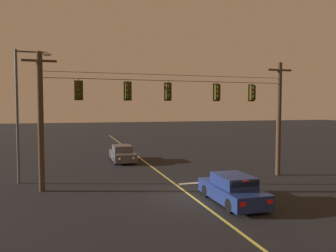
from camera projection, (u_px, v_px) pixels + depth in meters
The scene contains 12 objects.
ground_plane at pixel (191, 196), 16.86m from camera, with size 180.00×180.00×0.00m, color black.
lane_centre_stripe at pixel (150, 166), 25.71m from camera, with size 0.14×60.00×0.01m, color #D1C64C.
stop_bar_paint at pixel (205, 182), 19.93m from camera, with size 3.40×0.36×0.01m, color silver.
signal_span_assembly at pixel (173, 118), 19.75m from camera, with size 16.94×0.32×7.66m.
traffic_light_leftmost at pixel (79, 90), 18.07m from camera, with size 0.48×0.41×1.22m.
traffic_light_left_inner at pixel (128, 91), 18.86m from camera, with size 0.48×0.41×1.22m.
traffic_light_centre at pixel (169, 91), 19.56m from camera, with size 0.48×0.41×1.22m.
traffic_light_right_inner at pixel (217, 92), 20.48m from camera, with size 0.48×0.41×1.22m.
traffic_light_rightmost at pixel (253, 93), 21.20m from camera, with size 0.48×0.41×1.22m.
car_waiting_near_lane at pixel (232, 190), 15.56m from camera, with size 1.80×4.33×1.39m.
car_oncoming_lead at pixel (122, 154), 27.76m from camera, with size 1.80×4.42×1.39m.
street_lamp_corner at pixel (23, 104), 19.42m from camera, with size 2.11×0.30×8.11m.
Camera 1 is at (-5.87, -15.61, 4.59)m, focal length 34.44 mm.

